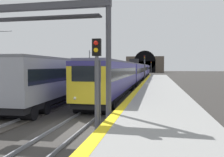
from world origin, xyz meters
name	(u,v)px	position (x,y,z in m)	size (l,w,h in m)	color
ground_plane	(68,132)	(0.00, 0.00, 0.00)	(320.00, 320.00, 0.00)	#302D2B
platform_right	(160,127)	(0.00, -4.53, 0.45)	(112.00, 4.82, 0.91)	gray
platform_right_edge_strip	(114,116)	(0.00, -2.37, 0.91)	(112.00, 0.50, 0.01)	yellow
track_main_line	(68,131)	(0.00, 0.00, 0.04)	(160.00, 2.94, 0.21)	#383533
train_main_approaching	(138,71)	(43.05, 0.00, 2.20)	(80.70, 2.81, 4.74)	navy
train_adjacent_platform	(109,72)	(30.51, 4.39, 2.28)	(60.12, 3.34, 3.99)	gray
railway_signal_near	(97,80)	(-0.99, -1.77, 2.67)	(0.39, 0.38, 4.49)	#4C4C54
railway_signal_mid	(145,67)	(37.76, -1.77, 3.25)	(0.39, 0.38, 5.59)	#4C4C54
railway_signal_far	(151,67)	(89.82, -1.77, 3.17)	(0.39, 0.38, 5.43)	#4C4C54
overhead_signal_gantry	(35,34)	(0.75, 2.20, 5.06)	(0.70, 8.51, 6.68)	#3F3F47
tunnel_portal	(145,64)	(114.32, 2.20, 4.40)	(2.71, 20.28, 11.80)	#51473D
catenary_mast_near	(90,65)	(42.62, 11.70, 3.70)	(0.22, 2.19, 7.19)	#595B60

